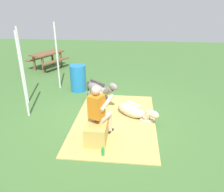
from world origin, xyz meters
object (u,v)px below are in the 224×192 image
at_px(water_barrel, 78,78).
at_px(tent_pole_mid, 22,67).
at_px(tent_pole_left, 22,76).
at_px(pony_standing, 99,89).
at_px(tent_pole_right, 57,57).
at_px(picnic_bench, 47,56).
at_px(person_seated, 99,109).
at_px(pony_lying, 134,111).
at_px(soda_bottle, 103,151).
at_px(hay_bale, 97,132).

height_order(water_barrel, tent_pole_mid, tent_pole_mid).
distance_m(water_barrel, tent_pole_left, 2.29).
distance_m(pony_standing, tent_pole_right, 2.25).
relative_size(pony_standing, tent_pole_right, 0.48).
bearing_deg(pony_standing, picnic_bench, 39.13).
height_order(person_seated, pony_standing, person_seated).
distance_m(tent_pole_mid, picnic_bench, 3.73).
height_order(person_seated, water_barrel, person_seated).
height_order(pony_lying, tent_pole_left, tent_pole_left).
bearing_deg(pony_lying, picnic_bench, 43.36).
distance_m(person_seated, tent_pole_left, 2.35).
height_order(tent_pole_left, tent_pole_mid, same).
distance_m(person_seated, water_barrel, 3.06).
xyz_separation_m(soda_bottle, water_barrel, (3.50, 1.36, 0.34)).
xyz_separation_m(person_seated, tent_pole_right, (3.00, 1.94, 0.42)).
height_order(pony_lying, tent_pole_right, tent_pole_right).
bearing_deg(person_seated, water_barrel, 23.07).
relative_size(tent_pole_left, picnic_bench, 1.20).
relative_size(tent_pole_left, tent_pole_right, 1.00).
xyz_separation_m(tent_pole_right, picnic_bench, (2.29, 1.29, -0.58)).
bearing_deg(pony_standing, soda_bottle, -169.59).
height_order(water_barrel, tent_pole_left, tent_pole_left).
height_order(pony_standing, picnic_bench, pony_standing).
relative_size(person_seated, tent_pole_left, 0.58).
distance_m(pony_lying, tent_pole_right, 3.49).
relative_size(tent_pole_mid, picnic_bench, 1.20).
distance_m(tent_pole_right, tent_pole_mid, 1.47).
bearing_deg(pony_lying, person_seated, 143.26).
bearing_deg(water_barrel, pony_standing, -141.29).
bearing_deg(picnic_bench, tent_pole_left, -166.34).
bearing_deg(soda_bottle, person_seated, 13.62).
bearing_deg(tent_pole_left, tent_pole_right, -5.54).
xyz_separation_m(pony_standing, tent_pole_left, (-0.80, 1.89, 0.62)).
xyz_separation_m(hay_bale, tent_pole_mid, (1.82, 2.50, 0.93)).
distance_m(person_seated, soda_bottle, 0.94).
height_order(soda_bottle, tent_pole_mid, tent_pole_mid).
distance_m(person_seated, picnic_bench, 6.20).
bearing_deg(tent_pole_mid, person_seated, -123.11).
bearing_deg(hay_bale, picnic_bench, 30.32).
relative_size(pony_lying, tent_pole_mid, 0.53).
xyz_separation_m(pony_standing, soda_bottle, (-2.33, -0.43, -0.42)).
bearing_deg(person_seated, tent_pole_mid, 56.89).
relative_size(hay_bale, pony_lying, 0.59).
relative_size(person_seated, water_barrel, 1.45).
xyz_separation_m(tent_pole_left, tent_pole_mid, (0.82, 0.40, 0.00)).
relative_size(pony_standing, picnic_bench, 0.58).
height_order(tent_pole_right, picnic_bench, tent_pole_right).
distance_m(soda_bottle, water_barrel, 3.77).
xyz_separation_m(tent_pole_left, picnic_bench, (4.45, 1.08, -0.58)).
bearing_deg(tent_pole_left, tent_pole_mid, 26.06).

